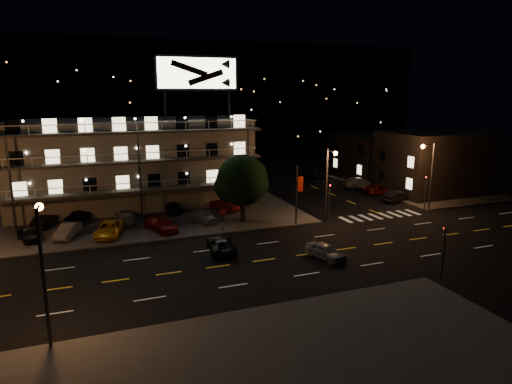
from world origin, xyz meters
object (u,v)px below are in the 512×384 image
object	(u,v)px
tree	(242,182)
lot_car_2	(109,229)
road_car_east	(326,251)
road_car_west	(221,244)
lot_car_4	(204,216)
side_car_0	(398,196)
lot_car_7	(125,216)

from	to	relation	value
tree	lot_car_2	xyz separation A→B (m)	(-13.77, -0.40, -3.61)
road_car_east	road_car_west	xyz separation A→B (m)	(-7.76, 4.79, 0.00)
tree	lot_car_4	size ratio (longest dim) A/B	1.88
side_car_0	road_car_east	world-z (taller)	side_car_0
tree	lot_car_4	world-z (taller)	tree
lot_car_7	side_car_0	size ratio (longest dim) A/B	1.08
lot_car_4	lot_car_7	size ratio (longest dim) A/B	0.82
lot_car_4	side_car_0	xyz separation A→B (m)	(25.65, 0.66, -0.09)
tree	lot_car_2	bearing A→B (deg)	-178.33
tree	lot_car_7	xyz separation A→B (m)	(-11.91, 3.85, -3.61)
road_car_east	lot_car_2	bearing A→B (deg)	127.28
road_car_east	road_car_west	bearing A→B (deg)	132.45
lot_car_2	lot_car_7	bearing A→B (deg)	81.32
road_car_west	road_car_east	bearing A→B (deg)	156.54
lot_car_4	road_car_east	distance (m)	15.65
lot_car_2	lot_car_4	size ratio (longest dim) A/B	1.27
side_car_0	road_car_west	world-z (taller)	side_car_0
lot_car_2	road_car_east	bearing A→B (deg)	-21.96
lot_car_2	road_car_west	bearing A→B (deg)	-25.91
lot_car_2	side_car_0	bearing A→B (deg)	18.29
side_car_0	road_car_east	xyz separation A→B (m)	(-18.67, -14.67, -0.05)
lot_car_4	road_car_east	world-z (taller)	lot_car_4
lot_car_2	lot_car_4	world-z (taller)	lot_car_2
lot_car_2	road_car_east	size ratio (longest dim) A/B	1.25
lot_car_7	road_car_west	size ratio (longest dim) A/B	0.98
lot_car_7	road_car_east	world-z (taller)	lot_car_7
tree	road_car_east	xyz separation A→B (m)	(3.00, -12.98, -3.77)
side_car_0	tree	bearing A→B (deg)	79.87
lot_car_4	lot_car_2	bearing A→B (deg)	173.54
tree	road_car_west	xyz separation A→B (m)	(-4.76, -8.18, -3.77)
lot_car_7	road_car_west	world-z (taller)	lot_car_7
tree	lot_car_4	bearing A→B (deg)	165.44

